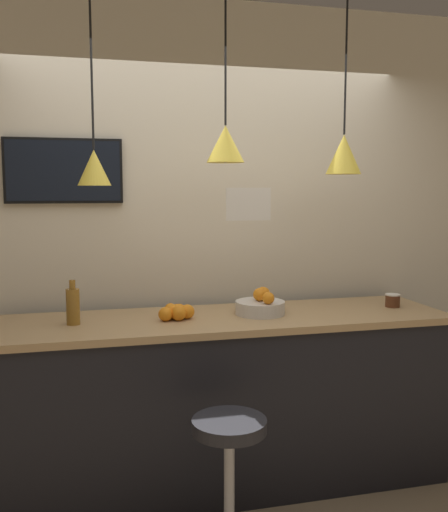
% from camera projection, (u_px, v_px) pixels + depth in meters
% --- Properties ---
extents(back_wall, '(8.00, 0.06, 2.90)m').
position_uv_depth(back_wall, '(207.00, 233.00, 3.67)').
color(back_wall, beige).
rests_on(back_wall, ground_plane).
extents(service_counter, '(2.62, 0.71, 1.01)m').
position_uv_depth(service_counter, '(224.00, 400.00, 3.34)').
color(service_counter, black).
rests_on(service_counter, ground_plane).
extents(bar_stool, '(0.40, 0.40, 0.68)m').
position_uv_depth(bar_stool, '(229.00, 466.00, 2.66)').
color(bar_stool, '#B7B7BC').
rests_on(bar_stool, ground_plane).
extents(fruit_bowl, '(0.29, 0.29, 0.16)m').
position_uv_depth(fruit_bowl, '(261.00, 306.00, 3.33)').
color(fruit_bowl, beige).
rests_on(fruit_bowl, service_counter).
extents(orange_pile, '(0.21, 0.23, 0.09)m').
position_uv_depth(orange_pile, '(177.00, 312.00, 3.22)').
color(orange_pile, orange).
rests_on(orange_pile, service_counter).
extents(juice_bottle, '(0.07, 0.07, 0.24)m').
position_uv_depth(juice_bottle, '(73.00, 306.00, 3.07)').
color(juice_bottle, olive).
rests_on(juice_bottle, service_counter).
extents(spread_jar, '(0.09, 0.09, 0.08)m').
position_uv_depth(spread_jar, '(393.00, 300.00, 3.54)').
color(spread_jar, '#562D19').
rests_on(spread_jar, service_counter).
extents(pendant_lamp_left, '(0.17, 0.17, 1.05)m').
position_uv_depth(pendant_lamp_left, '(94.00, 166.00, 2.98)').
color(pendant_lamp_left, black).
extents(pendant_lamp_middle, '(0.21, 0.21, 0.92)m').
position_uv_depth(pendant_lamp_middle, '(225.00, 143.00, 3.13)').
color(pendant_lamp_middle, black).
extents(pendant_lamp_right, '(0.21, 0.21, 0.98)m').
position_uv_depth(pendant_lamp_right, '(344.00, 154.00, 3.31)').
color(pendant_lamp_right, black).
extents(mounted_tv, '(0.68, 0.04, 0.38)m').
position_uv_depth(mounted_tv, '(64.00, 171.00, 3.37)').
color(mounted_tv, black).
extents(hanging_menu_board, '(0.24, 0.01, 0.17)m').
position_uv_depth(hanging_menu_board, '(249.00, 204.00, 2.96)').
color(hanging_menu_board, white).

